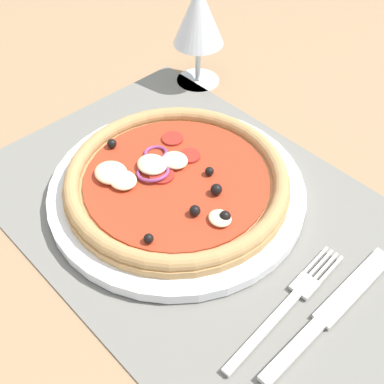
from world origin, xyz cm
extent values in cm
cube|color=#9E7A56|center=(0.00, 0.00, -1.20)|extent=(190.00, 140.00, 2.40)
cube|color=slate|center=(0.00, 0.00, 0.20)|extent=(51.19, 35.36, 0.40)
cylinder|color=white|center=(-3.68, -0.39, 1.06)|extent=(29.89, 29.89, 1.32)
cylinder|color=tan|center=(-3.68, -0.39, 2.22)|extent=(26.01, 26.01, 1.00)
torus|color=tan|center=(-3.68, -0.39, 3.08)|extent=(25.73, 25.73, 1.80)
cylinder|color=#B7381E|center=(-3.68, -0.39, 2.87)|extent=(21.33, 21.33, 0.30)
ellipsoid|color=beige|center=(4.19, -0.93, 3.40)|extent=(2.58, 2.32, 0.77)
ellipsoid|color=beige|center=(-9.04, -5.23, 3.62)|extent=(4.00, 3.60, 1.20)
ellipsoid|color=beige|center=(-5.72, 1.59, 3.50)|extent=(3.21, 2.89, 0.96)
ellipsoid|color=beige|center=(-6.93, -0.90, 3.57)|extent=(3.68, 3.31, 1.10)
ellipsoid|color=beige|center=(-7.21, -4.92, 3.52)|extent=(3.32, 2.99, 1.00)
sphere|color=black|center=(1.75, -2.25, 3.62)|extent=(1.21, 1.21, 1.21)
sphere|color=black|center=(4.51, -0.51, 3.64)|extent=(1.24, 1.24, 1.24)
sphere|color=black|center=(-13.09, -2.06, 3.59)|extent=(1.15, 1.15, 1.15)
sphere|color=black|center=(-1.58, 3.18, 3.53)|extent=(1.03, 1.03, 1.03)
sphere|color=black|center=(1.26, -8.23, 3.53)|extent=(1.03, 1.03, 1.03)
sphere|color=black|center=(1.11, 1.59, 3.67)|extent=(1.30, 1.30, 1.30)
torus|color=#8E3D75|center=(-6.13, -1.45, 3.27)|extent=(3.97, 3.94, 1.31)
torus|color=#8E3D75|center=(-8.42, 0.91, 3.27)|extent=(2.98, 2.95, 0.87)
cylinder|color=#A3281E|center=(-5.38, 3.59, 3.17)|extent=(2.57, 2.57, 0.30)
cylinder|color=#A3281E|center=(-9.13, 4.23, 3.17)|extent=(2.62, 2.62, 0.30)
cylinder|color=#A3281E|center=(-5.14, -1.00, 3.17)|extent=(2.89, 2.89, 0.30)
cube|color=silver|center=(15.18, -6.13, 0.62)|extent=(1.73, 11.20, 0.44)
cube|color=silver|center=(14.67, 0.69, 0.62)|extent=(2.38, 2.68, 0.44)
cube|color=silver|center=(15.31, 4.17, 0.62)|extent=(0.64, 4.33, 0.44)
cube|color=silver|center=(14.71, 4.13, 0.62)|extent=(0.64, 4.33, 0.44)
cube|color=silver|center=(14.11, 4.08, 0.62)|extent=(0.64, 4.33, 0.44)
cube|color=silver|center=(13.52, 4.04, 0.62)|extent=(0.64, 4.33, 0.44)
cube|color=silver|center=(18.35, -5.74, 0.71)|extent=(1.47, 8.42, 0.62)
cube|color=silver|center=(18.15, 4.26, 0.62)|extent=(2.23, 11.64, 0.44)
cylinder|color=silver|center=(-19.56, 18.51, 0.20)|extent=(6.40, 6.40, 0.40)
cylinder|color=silver|center=(-19.56, 18.51, 3.40)|extent=(0.80, 0.80, 6.00)
cone|color=silver|center=(-19.56, 18.51, 10.65)|extent=(7.20, 7.20, 8.50)
cone|color=#D1336B|center=(-19.56, 18.51, 9.20)|extent=(4.37, 4.37, 4.79)
camera|label=1|loc=(28.18, -27.43, 43.98)|focal=48.07mm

